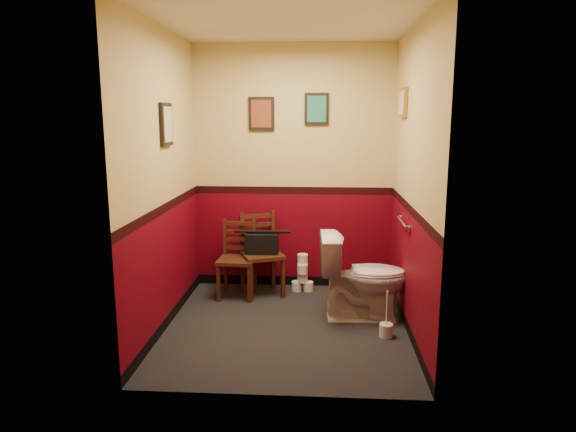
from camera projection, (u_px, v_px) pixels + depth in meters
The scene contains 17 objects.
floor at pixel (286, 327), 4.77m from camera, with size 2.20×2.40×0.00m, color black.
ceiling at pixel (286, 21), 4.25m from camera, with size 2.20×2.40×0.00m, color silver.
wall_back at pixel (293, 169), 5.68m from camera, with size 2.20×2.70×0.00m, color #590311.
wall_front at pixel (274, 205), 3.33m from camera, with size 2.20×2.70×0.00m, color #590311.
wall_left at pixel (163, 181), 4.58m from camera, with size 2.40×2.70×0.00m, color #590311.
wall_right at pixel (413, 183), 4.44m from camera, with size 2.40×2.70×0.00m, color #590311.
grab_bar at pixel (403, 223), 4.76m from camera, with size 0.05×0.56×0.06m.
framed_print_back_a at pixel (261, 114), 5.57m from camera, with size 0.28×0.04×0.36m.
framed_print_back_b at pixel (317, 109), 5.53m from camera, with size 0.26×0.04×0.34m.
framed_print_left at pixel (166, 124), 4.58m from camera, with size 0.04×0.30×0.38m.
framed_print_right at pixel (403, 103), 4.90m from camera, with size 0.04×0.34×0.28m.
toilet at pixel (363, 277), 4.90m from camera, with size 0.47×0.84×0.82m, color white.
toilet_brush at pixel (386, 329), 4.53m from camera, with size 0.12×0.12×0.43m.
chair_left at pixel (237, 259), 5.52m from camera, with size 0.40×0.40×0.82m.
chair_right at pixel (261, 254), 5.59m from camera, with size 0.54×0.54×0.89m.
handbag at pixel (262, 243), 5.53m from camera, with size 0.35×0.18×0.26m.
tp_stack at pixel (303, 276), 5.71m from camera, with size 0.24×0.15×0.42m.
Camera 1 is at (0.30, -4.47, 1.92)m, focal length 32.00 mm.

